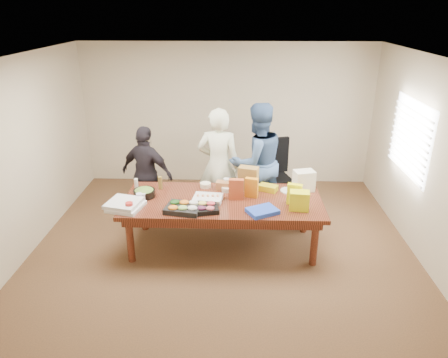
{
  "coord_description": "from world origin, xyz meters",
  "views": [
    {
      "loc": [
        0.19,
        -5.32,
        3.29
      ],
      "look_at": [
        0.01,
        0.1,
        1.02
      ],
      "focal_mm": 33.38,
      "sensor_mm": 36.0,
      "label": 1
    }
  ],
  "objects_px": {
    "office_chair": "(275,177)",
    "person_center": "(219,165)",
    "salad_bowl": "(144,193)",
    "person_right": "(257,162)",
    "sheet_cake": "(208,199)",
    "conference_table": "(223,223)"
  },
  "relations": [
    {
      "from": "conference_table",
      "to": "person_center",
      "type": "distance_m",
      "value": 1.04
    },
    {
      "from": "office_chair",
      "to": "person_right",
      "type": "xyz_separation_m",
      "value": [
        -0.34,
        -0.36,
        0.39
      ]
    },
    {
      "from": "person_center",
      "to": "salad_bowl",
      "type": "distance_m",
      "value": 1.32
    },
    {
      "from": "person_right",
      "to": "salad_bowl",
      "type": "relative_size",
      "value": 6.19
    },
    {
      "from": "office_chair",
      "to": "sheet_cake",
      "type": "xyz_separation_m",
      "value": [
        -1.06,
        -1.36,
        0.21
      ]
    },
    {
      "from": "conference_table",
      "to": "salad_bowl",
      "type": "relative_size",
      "value": 8.98
    },
    {
      "from": "salad_bowl",
      "to": "person_right",
      "type": "bearing_deg",
      "value": 28.45
    },
    {
      "from": "conference_table",
      "to": "salad_bowl",
      "type": "xyz_separation_m",
      "value": [
        -1.13,
        0.06,
        0.43
      ]
    },
    {
      "from": "person_center",
      "to": "sheet_cake",
      "type": "relative_size",
      "value": 4.7
    },
    {
      "from": "person_center",
      "to": "office_chair",
      "type": "bearing_deg",
      "value": -149.58
    },
    {
      "from": "salad_bowl",
      "to": "person_center",
      "type": "bearing_deg",
      "value": 38.22
    },
    {
      "from": "person_right",
      "to": "office_chair",
      "type": "bearing_deg",
      "value": -159.66
    },
    {
      "from": "conference_table",
      "to": "person_right",
      "type": "bearing_deg",
      "value": 61.65
    },
    {
      "from": "person_right",
      "to": "sheet_cake",
      "type": "relative_size",
      "value": 4.86
    },
    {
      "from": "office_chair",
      "to": "person_center",
      "type": "xyz_separation_m",
      "value": [
        -0.95,
        -0.43,
        0.36
      ]
    },
    {
      "from": "person_center",
      "to": "person_right",
      "type": "relative_size",
      "value": 0.97
    },
    {
      "from": "person_center",
      "to": "salad_bowl",
      "type": "relative_size",
      "value": 5.98
    },
    {
      "from": "person_center",
      "to": "sheet_cake",
      "type": "xyz_separation_m",
      "value": [
        -0.11,
        -0.93,
        -0.15
      ]
    },
    {
      "from": "office_chair",
      "to": "conference_table",
      "type": "bearing_deg",
      "value": -139.86
    },
    {
      "from": "person_right",
      "to": "sheet_cake",
      "type": "xyz_separation_m",
      "value": [
        -0.72,
        -1.01,
        -0.18
      ]
    },
    {
      "from": "office_chair",
      "to": "salad_bowl",
      "type": "relative_size",
      "value": 3.68
    },
    {
      "from": "person_center",
      "to": "person_right",
      "type": "height_order",
      "value": "person_right"
    }
  ]
}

